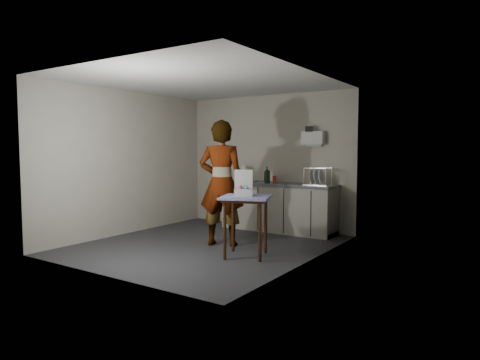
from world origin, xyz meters
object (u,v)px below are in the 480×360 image
Objects in this scene: soda_can at (275,179)px; dark_bottle at (268,176)px; kitchen_counter at (278,208)px; standing_man at (221,183)px; bakery_box at (243,190)px; side_table at (246,204)px; paper_towel at (244,174)px; dish_rack at (317,181)px; soap_bottle at (267,175)px.

dark_bottle reaches higher than soda_can.
standing_man is (-0.19, -1.56, 0.58)m from kitchen_counter.
standing_man reaches higher than bakery_box.
side_table is at bearing -68.95° from dark_bottle.
side_table is 3.84× the size of dark_bottle.
paper_towel is 2.33m from bakery_box.
standing_man reaches higher than paper_towel.
side_table is 6.56× the size of soda_can.
side_table is (0.53, -1.95, 0.34)m from kitchen_counter.
side_table is 0.44× the size of standing_man.
side_table is at bearing -72.52° from soda_can.
dish_rack reaches higher than side_table.
standing_man is at bearing -69.68° from paper_towel.
soda_can is 0.59× the size of dark_bottle.
dark_bottle is at bearing 77.68° from bakery_box.
dark_bottle is at bearing 105.00° from soap_bottle.
kitchen_counter reaches higher than side_table.
bakery_box is (0.68, -1.85, -0.10)m from soap_bottle.
side_table is 0.20m from bakery_box.
dark_bottle is at bearing -1.43° from paper_towel.
dark_bottle is at bearing -110.82° from standing_man.
soap_bottle reaches higher than side_table.
side_table is at bearing -74.69° from kitchen_counter.
dish_rack is (0.98, 0.08, -0.08)m from soap_bottle.
dish_rack reaches higher than soap_bottle.
paper_towel is 0.84× the size of bakery_box.
paper_towel is (-0.77, 0.01, 0.63)m from kitchen_counter.
dish_rack is (1.56, -0.03, -0.08)m from paper_towel.
soap_bottle reaches higher than kitchen_counter.
standing_man is at bearing -96.79° from kitchen_counter.
kitchen_counter is 2.56× the size of side_table.
kitchen_counter is 0.99m from paper_towel.
soap_bottle is 0.99m from dish_rack.
bakery_box reaches higher than paper_towel.
kitchen_counter is 2.08m from bakery_box.
standing_man is at bearing -93.87° from soda_can.
dish_rack is 1.96m from bakery_box.
standing_man is 6.53× the size of soap_bottle.
bakery_box reaches higher than dark_bottle.
paper_towel is at bearing 179.29° from kitchen_counter.
soap_bottle is (-0.72, 1.85, 0.30)m from side_table.
soda_can is at bearing 179.01° from dish_rack.
soap_bottle is 1.98m from bakery_box.
soda_can is (-0.08, -0.00, 0.55)m from kitchen_counter.
paper_towel is at bearing 102.35° from side_table.
side_table is 1.96m from dish_rack.
kitchen_counter is 7.30× the size of soap_bottle.
dish_rack is (0.98, 1.54, -0.02)m from standing_man.
standing_man reaches higher than soap_bottle.
dark_bottle is at bearing -178.69° from soda_can.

